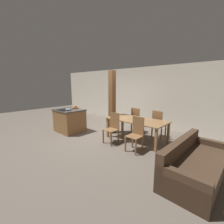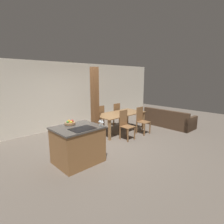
% 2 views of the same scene
% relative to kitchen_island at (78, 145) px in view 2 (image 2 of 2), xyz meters
% --- Properties ---
extents(ground_plane, '(16.00, 16.00, 0.00)m').
position_rel_kitchen_island_xyz_m(ground_plane, '(1.19, 0.43, -0.46)').
color(ground_plane, '#665B51').
extents(wall_back, '(11.20, 0.08, 2.70)m').
position_rel_kitchen_island_xyz_m(wall_back, '(1.19, 3.01, 0.89)').
color(wall_back, silver).
rests_on(wall_back, ground_plane).
extents(kitchen_island, '(1.12, 0.93, 0.93)m').
position_rel_kitchen_island_xyz_m(kitchen_island, '(0.00, 0.00, 0.00)').
color(kitchen_island, olive).
rests_on(kitchen_island, ground_plane).
extents(fruit_bowl, '(0.28, 0.28, 0.11)m').
position_rel_kitchen_island_xyz_m(fruit_bowl, '(-0.02, 0.30, 0.51)').
color(fruit_bowl, '#99704C').
rests_on(fruit_bowl, kitchen_island).
extents(wine_glass_near, '(0.08, 0.08, 0.15)m').
position_rel_kitchen_island_xyz_m(wine_glass_near, '(0.48, -0.39, 0.58)').
color(wine_glass_near, silver).
rests_on(wine_glass_near, kitchen_island).
extents(wine_glass_middle, '(0.08, 0.08, 0.15)m').
position_rel_kitchen_island_xyz_m(wine_glass_middle, '(0.48, -0.29, 0.58)').
color(wine_glass_middle, silver).
rests_on(wine_glass_middle, kitchen_island).
extents(dining_table, '(2.03, 1.00, 0.74)m').
position_rel_kitchen_island_xyz_m(dining_table, '(2.57, 1.01, 0.19)').
color(dining_table, olive).
rests_on(dining_table, ground_plane).
extents(dining_chair_near_left, '(0.40, 0.40, 1.00)m').
position_rel_kitchen_island_xyz_m(dining_chair_near_left, '(2.12, 0.29, 0.06)').
color(dining_chair_near_left, brown).
rests_on(dining_chair_near_left, ground_plane).
extents(dining_chair_near_right, '(0.40, 0.40, 1.00)m').
position_rel_kitchen_island_xyz_m(dining_chair_near_right, '(3.03, 0.29, 0.06)').
color(dining_chair_near_right, brown).
rests_on(dining_chair_near_right, ground_plane).
extents(dining_chair_far_left, '(0.40, 0.40, 1.00)m').
position_rel_kitchen_island_xyz_m(dining_chair_far_left, '(2.12, 1.73, 0.06)').
color(dining_chair_far_left, brown).
rests_on(dining_chair_far_left, ground_plane).
extents(dining_chair_far_right, '(0.40, 0.40, 1.00)m').
position_rel_kitchen_island_xyz_m(dining_chair_far_right, '(3.03, 1.73, 0.06)').
color(dining_chair_far_right, brown).
rests_on(dining_chair_far_right, ground_plane).
extents(couch, '(0.92, 2.08, 0.76)m').
position_rel_kitchen_island_xyz_m(couch, '(4.66, 0.06, -0.20)').
color(couch, '#473323').
rests_on(couch, ground_plane).
extents(timber_post, '(0.21, 0.21, 2.44)m').
position_rel_kitchen_island_xyz_m(timber_post, '(1.40, 1.06, 0.76)').
color(timber_post, brown).
rests_on(timber_post, ground_plane).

